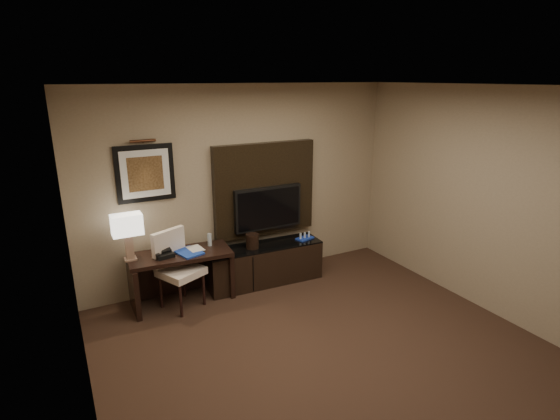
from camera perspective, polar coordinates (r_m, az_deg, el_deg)
floor at (r=4.63m, az=8.80°, el=-20.20°), size 4.50×5.00×0.01m
ceiling at (r=3.70m, az=10.75°, el=15.52°), size 4.50×5.00×0.01m
wall_back at (r=6.04m, az=-4.83°, el=3.27°), size 4.50×0.01×2.70m
wall_left at (r=3.23m, az=-24.63°, el=-10.90°), size 0.01×5.00×2.70m
wall_right at (r=5.57m, az=28.41°, el=0.07°), size 0.01×5.00×2.70m
desk at (r=5.75m, az=-12.69°, el=-8.58°), size 1.29×0.64×0.67m
credenza at (r=6.14m, az=-2.06°, el=-7.04°), size 1.63×0.52×0.55m
tv_wall_panel at (r=6.12m, az=-2.01°, el=2.75°), size 1.50×0.12×1.30m
tv at (r=6.10m, az=-1.58°, el=0.27°), size 1.00×0.08×0.60m
artwork at (r=5.58m, az=-17.20°, el=4.59°), size 0.70×0.04×0.70m
picture_light at (r=5.48m, az=-17.49°, el=8.60°), size 0.04×0.04×0.30m
desk_chair at (r=5.57m, az=-12.80°, el=-7.76°), size 0.65×0.68×0.97m
table_lamp at (r=5.49m, az=-19.20°, el=-3.47°), size 0.37×0.26×0.55m
desk_phone at (r=5.53m, az=-14.97°, el=-5.41°), size 0.24×0.23×0.11m
blue_folder at (r=5.59m, az=-11.86°, el=-5.42°), size 0.34×0.40×0.02m
book at (r=5.60m, az=-11.91°, el=-4.19°), size 0.18×0.04×0.24m
water_bottle at (r=5.75m, az=-9.19°, el=-3.85°), size 0.06×0.06×0.16m
ice_bucket at (r=5.91m, az=-3.64°, el=-4.07°), size 0.21×0.21×0.20m
minibar_tray at (r=6.25m, az=3.25°, el=-3.41°), size 0.28×0.21×0.09m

